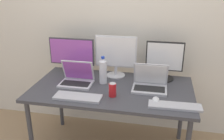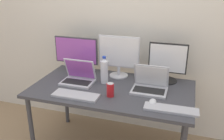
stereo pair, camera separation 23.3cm
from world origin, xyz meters
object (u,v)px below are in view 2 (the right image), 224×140
(monitor_left, at_px, (76,53))
(soda_can_near_keyboard, at_px, (110,90))
(laptop_silver, at_px, (78,77))
(keyboard_main, at_px, (171,109))
(work_desk, at_px, (112,93))
(monitor_right, at_px, (167,62))
(water_bottle, at_px, (104,71))
(monitor_center, at_px, (119,55))
(laptop_secondary, at_px, (150,85))
(mouse_by_keyboard, at_px, (153,102))
(keyboard_aux, at_px, (76,95))

(monitor_left, xyz_separation_m, soda_can_near_keyboard, (0.54, -0.45, -0.15))
(laptop_silver, bearing_deg, keyboard_main, -16.88)
(work_desk, xyz_separation_m, laptop_silver, (-0.36, 0.02, 0.12))
(monitor_right, relative_size, soda_can_near_keyboard, 3.14)
(keyboard_main, relative_size, water_bottle, 1.55)
(monitor_left, bearing_deg, monitor_center, 2.75)
(laptop_secondary, distance_m, mouse_by_keyboard, 0.26)
(soda_can_near_keyboard, bearing_deg, keyboard_aux, -161.51)
(monitor_left, relative_size, water_bottle, 1.76)
(laptop_secondary, height_order, keyboard_aux, laptop_secondary)
(work_desk, relative_size, keyboard_main, 3.56)
(laptop_secondary, distance_m, water_bottle, 0.47)
(keyboard_aux, height_order, water_bottle, water_bottle)
(laptop_silver, distance_m, keyboard_aux, 0.31)
(monitor_left, height_order, water_bottle, monitor_left)
(mouse_by_keyboard, height_order, soda_can_near_keyboard, soda_can_near_keyboard)
(monitor_center, height_order, keyboard_main, monitor_center)
(work_desk, distance_m, laptop_secondary, 0.38)
(keyboard_aux, bearing_deg, work_desk, 47.68)
(monitor_center, bearing_deg, mouse_by_keyboard, -48.33)
(monitor_left, height_order, laptop_secondary, monitor_left)
(water_bottle, bearing_deg, monitor_center, 67.29)
(work_desk, bearing_deg, water_bottle, 140.89)
(work_desk, xyz_separation_m, monitor_right, (0.48, 0.31, 0.26))
(monitor_right, relative_size, mouse_by_keyboard, 3.98)
(monitor_right, height_order, keyboard_aux, monitor_right)
(monitor_left, bearing_deg, water_bottle, -25.74)
(laptop_secondary, bearing_deg, monitor_right, 65.73)
(laptop_secondary, relative_size, keyboard_main, 0.75)
(laptop_silver, relative_size, keyboard_main, 0.73)
(monitor_right, xyz_separation_m, water_bottle, (-0.59, -0.23, -0.07))
(monitor_right, relative_size, keyboard_aux, 0.94)
(monitor_left, height_order, keyboard_main, monitor_left)
(work_desk, distance_m, laptop_silver, 0.38)
(monitor_center, xyz_separation_m, mouse_by_keyboard, (0.44, -0.50, -0.22))
(monitor_left, bearing_deg, monitor_right, 2.28)
(keyboard_main, distance_m, water_bottle, 0.78)
(monitor_right, relative_size, laptop_silver, 1.25)
(laptop_silver, relative_size, mouse_by_keyboard, 3.18)
(water_bottle, bearing_deg, keyboard_main, -27.32)
(monitor_right, distance_m, laptop_secondary, 0.33)
(keyboard_main, bearing_deg, monitor_right, 98.67)
(monitor_right, relative_size, water_bottle, 1.43)
(soda_can_near_keyboard, bearing_deg, mouse_by_keyboard, -3.55)
(keyboard_aux, relative_size, mouse_by_keyboard, 4.21)
(work_desk, xyz_separation_m, monitor_center, (-0.02, 0.30, 0.30))
(laptop_secondary, xyz_separation_m, water_bottle, (-0.46, 0.04, 0.07))
(monitor_right, bearing_deg, monitor_left, -177.72)
(monitor_left, relative_size, laptop_secondary, 1.51)
(work_desk, relative_size, monitor_left, 3.14)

